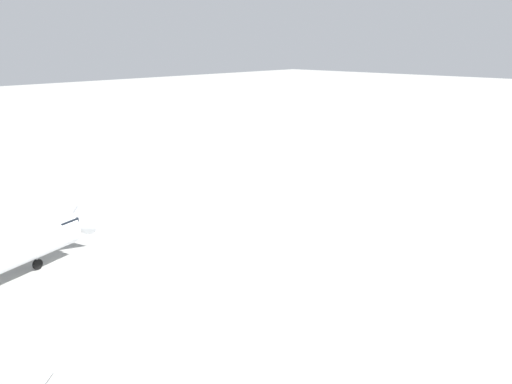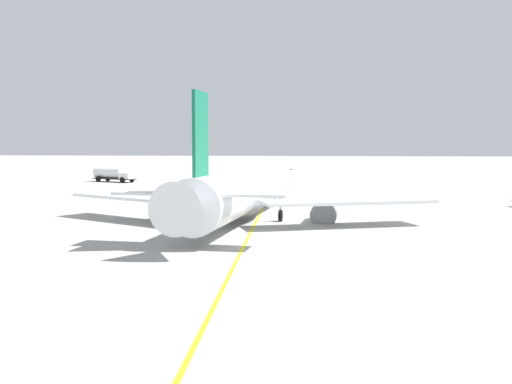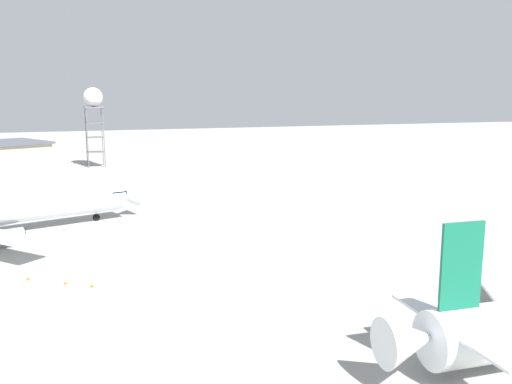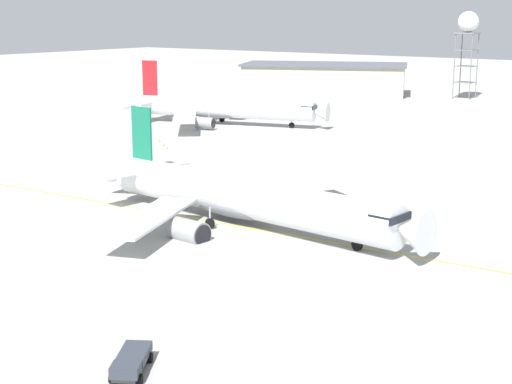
# 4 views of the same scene
# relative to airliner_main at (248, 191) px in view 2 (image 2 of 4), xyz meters

# --- Properties ---
(ground_plane) EXTENTS (600.00, 600.00, 0.00)m
(ground_plane) POSITION_rel_airliner_main_xyz_m (-0.26, -1.17, -2.70)
(ground_plane) COLOR #9E9E99
(airliner_main) EXTENTS (35.61, 42.80, 11.60)m
(airliner_main) POSITION_rel_airliner_main_xyz_m (0.00, 0.00, 0.00)
(airliner_main) COLOR silver
(airliner_main) RESTS_ON ground_plane
(fuel_tanker_truck) EXTENTS (9.46, 5.83, 2.87)m
(fuel_tanker_truck) POSITION_rel_airliner_main_xyz_m (33.24, -52.83, -1.13)
(fuel_tanker_truck) COLOR #232326
(fuel_tanker_truck) RESTS_ON ground_plane
(taxiway_centreline) EXTENTS (9.56, 178.61, 0.01)m
(taxiway_centreline) POSITION_rel_airliner_main_xyz_m (-1.08, 2.52, -2.70)
(taxiway_centreline) COLOR yellow
(taxiway_centreline) RESTS_ON ground_plane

